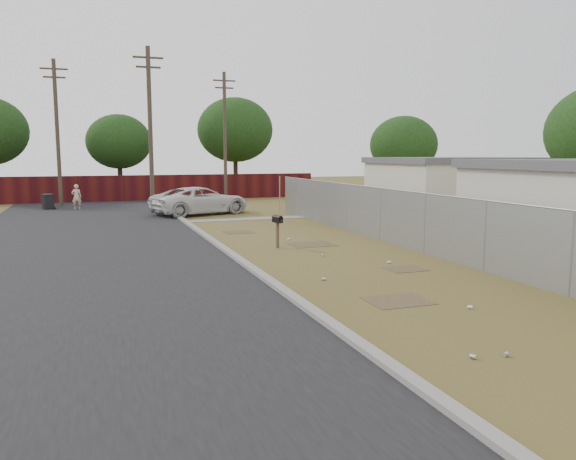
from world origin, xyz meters
name	(u,v)px	position (x,y,z in m)	size (l,w,h in m)	color
ground	(338,260)	(0.00, 0.00, 0.00)	(120.00, 120.00, 0.00)	brown
street	(105,235)	(-6.76, 8.05, 0.02)	(15.10, 60.00, 0.12)	black
chainlink_fence	(408,226)	(3.12, 1.03, 0.80)	(0.10, 27.06, 2.02)	gray
privacy_fence	(109,189)	(-6.00, 25.00, 0.90)	(30.00, 0.12, 1.80)	#44110E
utility_poles	(148,131)	(-3.67, 20.67, 4.69)	(12.60, 8.24, 9.00)	#483B30
houses	(519,195)	(9.70, 3.13, 1.56)	(9.30, 17.24, 3.10)	silver
horizon_trees	(210,134)	(0.84, 23.56, 4.63)	(33.32, 31.94, 7.78)	#332416
mailbox	(277,222)	(-1.11, 2.69, 0.92)	(0.28, 0.51, 1.16)	brown
pickup_truck	(201,201)	(-1.57, 14.64, 0.75)	(2.49, 5.40, 1.50)	silver
pedestrian	(77,197)	(-8.02, 19.65, 0.75)	(0.55, 0.36, 1.50)	#C7B592
trash_bin	(48,202)	(-9.64, 20.34, 0.47)	(0.79, 0.77, 0.92)	black
scattered_litter	(374,280)	(-0.41, -3.13, 0.04)	(2.88, 13.05, 0.07)	silver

